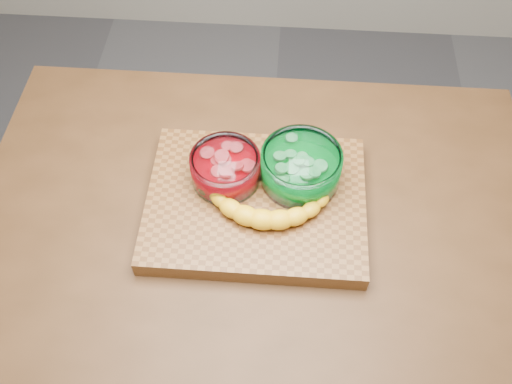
{
  "coord_description": "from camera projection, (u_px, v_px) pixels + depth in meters",
  "views": [
    {
      "loc": [
        0.05,
        -0.67,
        1.9
      ],
      "look_at": [
        0.0,
        0.0,
        0.96
      ],
      "focal_mm": 40.0,
      "sensor_mm": 36.0,
      "label": 1
    }
  ],
  "objects": [
    {
      "name": "ground",
      "position": [
        256.0,
        357.0,
        1.93
      ],
      "size": [
        3.5,
        3.5,
        0.0
      ],
      "primitive_type": "plane",
      "color": "#555559",
      "rests_on": "ground"
    },
    {
      "name": "bowl_red",
      "position": [
        225.0,
        168.0,
        1.17
      ],
      "size": [
        0.14,
        0.14,
        0.07
      ],
      "color": "white",
      "rests_on": "cutting_board"
    },
    {
      "name": "bowl_green",
      "position": [
        301.0,
        167.0,
        1.17
      ],
      "size": [
        0.17,
        0.17,
        0.08
      ],
      "color": "white",
      "rests_on": "cutting_board"
    },
    {
      "name": "counter",
      "position": [
        256.0,
        300.0,
        1.57
      ],
      "size": [
        1.2,
        0.8,
        0.9
      ],
      "primitive_type": "cube",
      "color": "#472B15",
      "rests_on": "ground"
    },
    {
      "name": "cutting_board",
      "position": [
        256.0,
        203.0,
        1.19
      ],
      "size": [
        0.45,
        0.35,
        0.04
      ],
      "primitive_type": "cube",
      "color": "brown",
      "rests_on": "counter"
    },
    {
      "name": "banana",
      "position": [
        266.0,
        205.0,
        1.14
      ],
      "size": [
        0.29,
        0.14,
        0.04
      ],
      "primitive_type": null,
      "color": "yellow",
      "rests_on": "cutting_board"
    }
  ]
}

